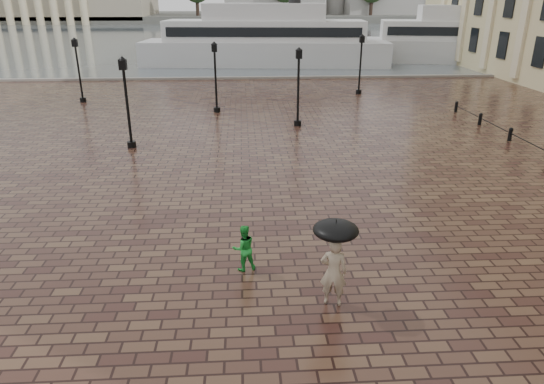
{
  "coord_description": "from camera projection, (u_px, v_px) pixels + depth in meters",
  "views": [
    {
      "loc": [
        -0.25,
        -14.35,
        7.18
      ],
      "look_at": [
        0.61,
        -0.06,
        1.4
      ],
      "focal_mm": 32.0,
      "sensor_mm": 36.0,
      "label": 1
    }
  ],
  "objects": [
    {
      "name": "ferry_near",
      "position": [
        265.0,
        40.0,
        54.0
      ],
      "size": [
        27.77,
        9.21,
        8.94
      ],
      "rotation": [
        0.0,
        0.0,
        -0.1
      ],
      "color": "silver",
      "rests_on": "ground"
    },
    {
      "name": "umbrella",
      "position": [
        336.0,
        230.0,
        11.46
      ],
      "size": [
        1.1,
        1.1,
        1.18
      ],
      "color": "black",
      "rests_on": "ground"
    },
    {
      "name": "far_shore",
      "position": [
        242.0,
        16.0,
        163.7
      ],
      "size": [
        300.0,
        60.0,
        2.0
      ],
      "primitive_type": "cube",
      "color": "#4C4C47",
      "rests_on": "ground"
    },
    {
      "name": "street_lamps",
      "position": [
        221.0,
        78.0,
        31.31
      ],
      "size": [
        21.44,
        14.44,
        4.4
      ],
      "color": "black",
      "rests_on": "ground"
    },
    {
      "name": "child_pedestrian",
      "position": [
        244.0,
        248.0,
        13.5
      ],
      "size": [
        0.78,
        0.68,
        1.36
      ],
      "primitive_type": "imported",
      "rotation": [
        0.0,
        0.0,
        3.43
      ],
      "color": "green",
      "rests_on": "ground"
    },
    {
      "name": "adult_pedestrian",
      "position": [
        333.0,
        272.0,
        11.89
      ],
      "size": [
        0.75,
        0.58,
        1.82
      ],
      "primitive_type": "imported",
      "rotation": [
        0.0,
        0.0,
        2.9
      ],
      "color": "tan",
      "rests_on": "ground"
    },
    {
      "name": "ground",
      "position": [
        253.0,
        231.0,
        15.98
      ],
      "size": [
        300.0,
        300.0,
        0.0
      ],
      "primitive_type": "plane",
      "color": "#321B17",
      "rests_on": "ground"
    },
    {
      "name": "quay_edge",
      "position": [
        245.0,
        79.0,
        45.6
      ],
      "size": [
        80.0,
        0.6,
        0.3
      ],
      "primitive_type": "cube",
      "color": "slate",
      "rests_on": "ground"
    },
    {
      "name": "ferry_far",
      "position": [
        473.0,
        39.0,
        56.43
      ],
      "size": [
        27.03,
        11.77,
        8.62
      ],
      "rotation": [
        0.0,
        0.0,
        -0.21
      ],
      "color": "silver",
      "rests_on": "ground"
    },
    {
      "name": "harbour_water",
      "position": [
        242.0,
        34.0,
        101.13
      ],
      "size": [
        240.0,
        240.0,
        0.0
      ],
      "primitive_type": "plane",
      "color": "#4A565A",
      "rests_on": "ground"
    }
  ]
}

